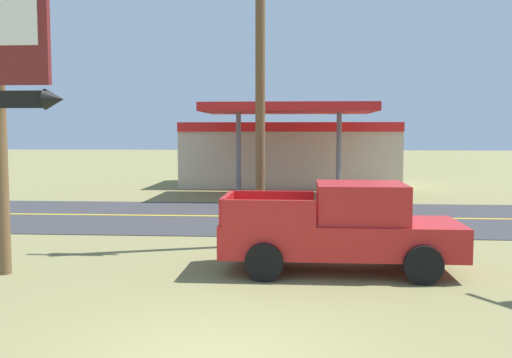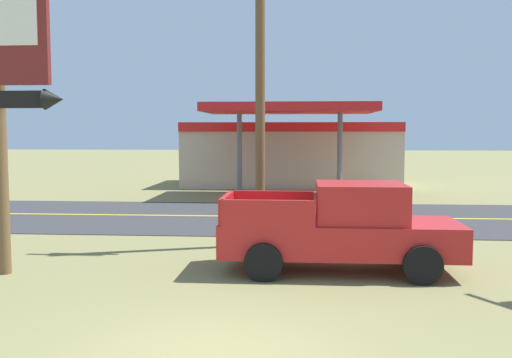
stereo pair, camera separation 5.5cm
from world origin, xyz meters
TOP-DOWN VIEW (x-y plane):
  - road_asphalt at (0.00, 13.00)m, footprint 140.00×8.00m
  - road_centre_line at (0.00, 13.00)m, footprint 126.00×0.20m
  - utility_pole at (0.12, 7.86)m, footprint 1.90×0.26m
  - gas_station at (0.73, 25.52)m, footprint 12.00×11.50m
  - pickup_red_parked_on_lawn at (2.12, 5.12)m, footprint 5.22×2.27m

SIDE VIEW (x-z plane):
  - road_asphalt at x=0.00m, z-range 0.00..0.02m
  - road_centre_line at x=0.00m, z-range 0.02..0.03m
  - pickup_red_parked_on_lawn at x=2.12m, z-range -0.02..1.94m
  - gas_station at x=0.73m, z-range -0.26..4.14m
  - utility_pole at x=0.12m, z-range 0.31..9.73m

